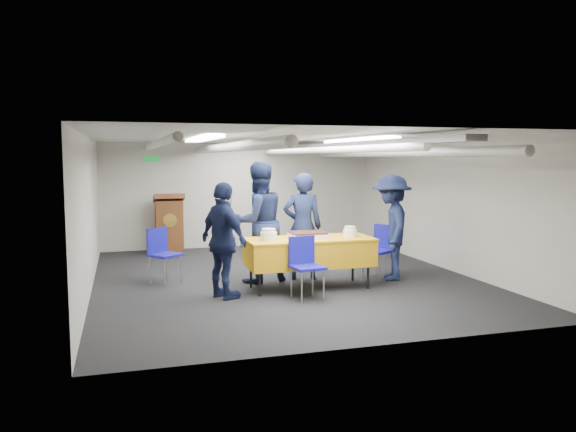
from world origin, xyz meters
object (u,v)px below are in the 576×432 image
object	(u,v)px
sailor_b	(258,222)
podium	(169,224)
chair_right	(381,245)
sailor_a	(303,226)
serving_table	(309,252)
sheet_cake	(308,235)
chair_left	(162,249)
chair_near	(305,261)
sailor_c	(224,241)
sailor_d	(391,227)

from	to	relation	value
sailor_b	podium	bearing A→B (deg)	-83.07
chair_right	sailor_a	distance (m)	1.35
serving_table	sailor_a	bearing A→B (deg)	81.24
sailor_a	sailor_b	bearing A→B (deg)	11.68
chair_right	serving_table	bearing A→B (deg)	-163.20
chair_right	sailor_a	world-z (taller)	sailor_a
sheet_cake	chair_left	bearing A→B (deg)	154.67
sheet_cake	chair_near	xyz separation A→B (m)	(-0.24, -0.57, -0.28)
sailor_c	sailor_d	xyz separation A→B (m)	(2.82, 0.46, 0.03)
podium	chair_left	distance (m)	2.82
sheet_cake	serving_table	bearing A→B (deg)	-76.54
sheet_cake	sailor_a	size ratio (longest dim) A/B	0.31
podium	sailor_c	world-z (taller)	sailor_c
sheet_cake	podium	distance (m)	4.20
chair_left	sailor_a	size ratio (longest dim) A/B	0.50
chair_near	sailor_b	xyz separation A→B (m)	(-0.39, 1.18, 0.43)
chair_left	sailor_c	bearing A→B (deg)	-59.08
chair_near	chair_right	size ratio (longest dim) A/B	1.00
sailor_d	chair_right	bearing A→B (deg)	-139.43
sheet_cake	chair_left	distance (m)	2.35
chair_left	sailor_a	world-z (taller)	sailor_a
chair_left	chair_right	bearing A→B (deg)	-10.00
sailor_a	sailor_c	world-z (taller)	sailor_a
chair_near	chair_right	distance (m)	1.89
podium	sailor_a	bearing A→B (deg)	-59.67
sheet_cake	chair_right	size ratio (longest dim) A/B	0.62
podium	chair_near	world-z (taller)	podium
chair_right	sailor_b	distance (m)	2.09
sailor_b	sailor_d	world-z (taller)	sailor_b
sailor_a	sheet_cake	bearing A→B (deg)	92.53
serving_table	sailor_d	xyz separation A→B (m)	(1.47, 0.21, 0.30)
serving_table	chair_near	xyz separation A→B (m)	(-0.25, -0.53, -0.03)
podium	sailor_c	size ratio (longest dim) A/B	0.76
sheet_cake	chair_right	distance (m)	1.48
chair_right	sailor_a	bearing A→B (deg)	170.69
chair_near	sailor_c	distance (m)	1.18
chair_right	sailor_b	bearing A→B (deg)	173.63
sheet_cake	sailor_d	size ratio (longest dim) A/B	0.32
sailor_b	chair_left	bearing A→B (deg)	-27.58
sailor_a	sailor_c	xyz separation A→B (m)	(-1.45, -0.88, -0.05)
chair_right	sailor_d	size ratio (longest dim) A/B	0.51
podium	sheet_cake	bearing A→B (deg)	-65.02
sheet_cake	chair_left	world-z (taller)	chair_left
chair_left	sailor_c	world-z (taller)	sailor_c
serving_table	sailor_c	size ratio (longest dim) A/B	1.17
sheet_cake	podium	bearing A→B (deg)	114.98
chair_near	sailor_c	size ratio (longest dim) A/B	0.53
sheet_cake	sailor_b	xyz separation A→B (m)	(-0.63, 0.61, 0.14)
sailor_a	sailor_b	world-z (taller)	sailor_b
sailor_a	sailor_d	size ratio (longest dim) A/B	1.02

